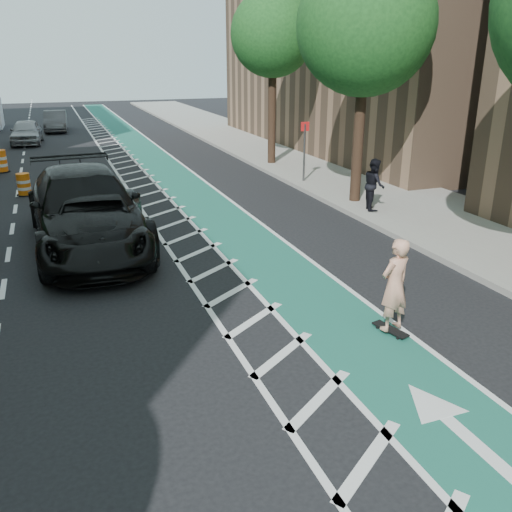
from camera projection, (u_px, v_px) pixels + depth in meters
name	position (u px, v px, depth m)	size (l,w,h in m)	color
ground	(198.00, 371.00, 8.90)	(120.00, 120.00, 0.00)	black
bike_lane	(208.00, 207.00, 18.67)	(2.00, 90.00, 0.01)	#1A5D50
buffer_strip	(164.00, 211.00, 18.17)	(1.40, 90.00, 0.01)	silver
sidewalk_right	(371.00, 189.00, 20.80)	(5.00, 90.00, 0.15)	gray
curb_right	(313.00, 194.00, 19.98)	(0.12, 90.00, 0.16)	gray
tree_r_c	(374.00, 25.00, 16.54)	(4.20, 4.20, 7.90)	#382619
tree_r_d	(274.00, 34.00, 23.56)	(4.20, 4.20, 7.90)	#382619
sign_post	(304.00, 151.00, 21.48)	(0.35, 0.08, 2.47)	#4C4C4C
skateboard	(390.00, 329.00, 10.10)	(0.39, 0.78, 0.10)	black
skateboarder	(395.00, 285.00, 9.79)	(0.64, 0.42, 1.77)	tan
suv_near	(96.00, 226.00, 13.88)	(2.61, 5.67, 1.58)	black
suv_far	(85.00, 208.00, 14.76)	(2.79, 6.86, 1.99)	black
car_silver	(26.00, 132.00, 31.93)	(1.65, 4.10, 1.40)	#9B9AA0
car_grey	(56.00, 121.00, 37.31)	(1.45, 4.17, 1.37)	#535358
pedestrian	(374.00, 184.00, 17.49)	(0.81, 0.63, 1.67)	black
barrel_b	(24.00, 185.00, 20.09)	(0.60, 0.60, 0.82)	orange
barrel_c	(0.00, 162.00, 24.09)	(0.72, 0.72, 0.98)	orange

